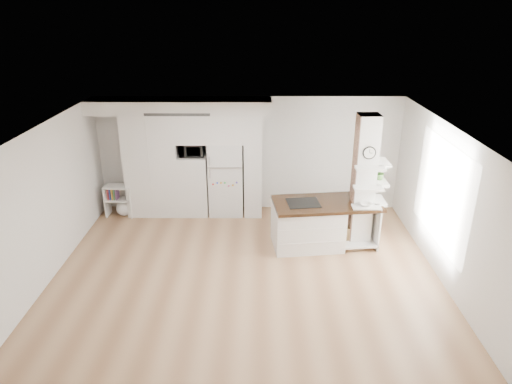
# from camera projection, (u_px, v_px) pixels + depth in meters

# --- Properties ---
(floor) EXTENTS (7.00, 6.00, 0.01)m
(floor) POSITION_uv_depth(u_px,v_px,m) (246.00, 274.00, 8.39)
(floor) COLOR tan
(floor) RESTS_ON ground
(room) EXTENTS (7.04, 6.04, 2.72)m
(room) POSITION_uv_depth(u_px,v_px,m) (245.00, 179.00, 7.69)
(room) COLOR white
(room) RESTS_ON ground
(cabinet_wall) EXTENTS (4.00, 0.71, 2.70)m
(cabinet_wall) POSITION_uv_depth(u_px,v_px,m) (185.00, 152.00, 10.30)
(cabinet_wall) COLOR white
(cabinet_wall) RESTS_ON floor
(refrigerator) EXTENTS (0.78, 0.69, 1.75)m
(refrigerator) POSITION_uv_depth(u_px,v_px,m) (226.00, 178.00, 10.54)
(refrigerator) COLOR white
(refrigerator) RESTS_ON floor
(column) EXTENTS (0.69, 0.90, 2.70)m
(column) POSITION_uv_depth(u_px,v_px,m) (368.00, 183.00, 8.91)
(column) COLOR silver
(column) RESTS_ON floor
(window) EXTENTS (0.00, 2.40, 2.40)m
(window) POSITION_uv_depth(u_px,v_px,m) (442.00, 193.00, 8.07)
(window) COLOR white
(window) RESTS_ON room
(pendant_light) EXTENTS (0.12, 0.12, 0.10)m
(pendant_light) POSITION_uv_depth(u_px,v_px,m) (345.00, 162.00, 7.71)
(pendant_light) COLOR white
(pendant_light) RESTS_ON room
(kitchen_island) EXTENTS (2.21, 1.24, 1.52)m
(kitchen_island) POSITION_uv_depth(u_px,v_px,m) (313.00, 223.00, 9.22)
(kitchen_island) COLOR white
(kitchen_island) RESTS_ON floor
(bookshelf) EXTENTS (0.65, 0.40, 0.75)m
(bookshelf) POSITION_uv_depth(u_px,v_px,m) (121.00, 203.00, 10.60)
(bookshelf) COLOR white
(bookshelf) RESTS_ON floor
(floor_plant_a) EXTENTS (0.27, 0.23, 0.47)m
(floor_plant_a) POSITION_uv_depth(u_px,v_px,m) (338.00, 226.00, 9.69)
(floor_plant_a) COLOR #3B6729
(floor_plant_a) RESTS_ON floor
(floor_plant_b) EXTENTS (0.36, 0.36, 0.49)m
(floor_plant_b) POSITION_uv_depth(u_px,v_px,m) (346.00, 206.00, 10.59)
(floor_plant_b) COLOR #3B6729
(floor_plant_b) RESTS_ON floor
(microwave) EXTENTS (0.54, 0.37, 0.30)m
(microwave) POSITION_uv_depth(u_px,v_px,m) (192.00, 150.00, 10.23)
(microwave) COLOR #2D2D2D
(microwave) RESTS_ON cabinet_wall
(shelf_plant) EXTENTS (0.27, 0.23, 0.30)m
(shelf_plant) POSITION_uv_depth(u_px,v_px,m) (380.00, 172.00, 9.00)
(shelf_plant) COLOR #3B6729
(shelf_plant) RESTS_ON column
(decor_bowl) EXTENTS (0.22, 0.22, 0.05)m
(decor_bowl) POSITION_uv_depth(u_px,v_px,m) (365.00, 204.00, 8.83)
(decor_bowl) COLOR white
(decor_bowl) RESTS_ON column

